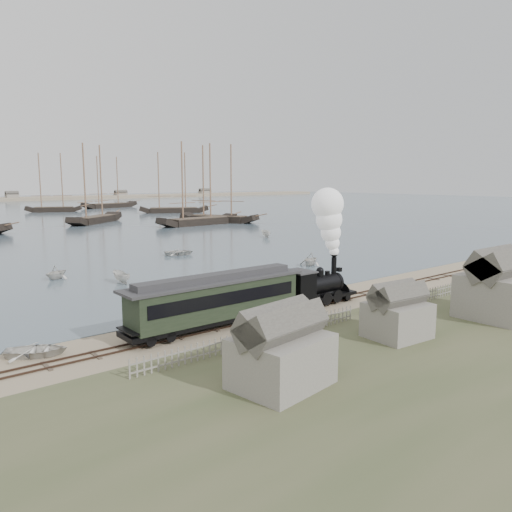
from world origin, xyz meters
TOP-DOWN VIEW (x-y plane):
  - ground at (0.00, 0.00)m, footprint 600.00×600.00m
  - rail_track at (0.00, -2.00)m, footprint 120.00×1.80m
  - picket_fence_west at (-6.50, -7.00)m, footprint 19.00×0.10m
  - picket_fence_east at (12.50, -7.50)m, footprint 15.00×0.10m
  - shed_left at (-10.00, -13.00)m, footprint 5.00×4.00m
  - shed_mid at (2.00, -12.00)m, footprint 4.00×3.50m
  - shed_right at (13.00, -14.00)m, footprint 6.00×5.00m
  - locomotive at (5.67, -2.00)m, footprint 8.04×3.00m
  - passenger_coach at (-6.55, -2.00)m, footprint 14.94×2.88m
  - beached_dinghy at (-18.94, 0.27)m, footprint 4.21×4.64m
  - rowboat_1 at (-9.90, 24.51)m, footprint 3.66×3.84m
  - rowboat_2 at (-5.20, 17.88)m, footprint 3.32×1.35m
  - rowboat_3 at (9.93, 31.29)m, footprint 4.39×5.09m
  - rowboat_4 at (18.44, 12.67)m, footprint 3.60×3.89m
  - rowboat_5 at (34.66, 40.52)m, footprint 3.74×2.62m
  - schooner_3 at (21.79, 92.62)m, footprint 19.54×17.33m
  - schooner_4 at (39.15, 71.12)m, footprint 22.60×7.24m
  - schooner_5 at (57.05, 113.84)m, footprint 22.49×14.74m
  - schooner_8 at (27.34, 143.31)m, footprint 18.02×11.38m
  - schooner_9 at (52.77, 156.00)m, footprint 23.60×9.68m
  - schooner_10 at (47.51, 74.44)m, footprint 13.81×21.39m

SIDE VIEW (x-z plane):
  - ground at x=0.00m, z-range 0.00..0.00m
  - picket_fence_west at x=-6.50m, z-range -0.60..0.60m
  - picket_fence_east at x=12.50m, z-range -0.60..0.60m
  - shed_left at x=-10.00m, z-range -2.05..2.05m
  - shed_mid at x=2.00m, z-range -1.80..1.80m
  - shed_right at x=13.00m, z-range -2.55..2.55m
  - rail_track at x=0.00m, z-range -0.04..0.12m
  - beached_dinghy at x=-18.94m, z-range 0.00..0.79m
  - rowboat_3 at x=9.93m, z-range 0.06..0.94m
  - rowboat_2 at x=-5.20m, z-range 0.06..1.32m
  - rowboat_5 at x=34.66m, z-range 0.06..1.42m
  - rowboat_1 at x=-9.90m, z-range 0.06..1.64m
  - rowboat_4 at x=18.44m, z-range 0.06..1.75m
  - passenger_coach at x=-6.55m, z-range 0.47..4.10m
  - locomotive at x=5.67m, z-range -0.40..9.63m
  - schooner_3 at x=21.79m, z-range 0.06..20.06m
  - schooner_4 at x=39.15m, z-range 0.06..20.06m
  - schooner_5 at x=57.05m, z-range 0.06..20.06m
  - schooner_8 at x=27.34m, z-range 0.06..20.06m
  - schooner_9 at x=52.77m, z-range 0.06..20.06m
  - schooner_10 at x=47.51m, z-range 0.06..20.06m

